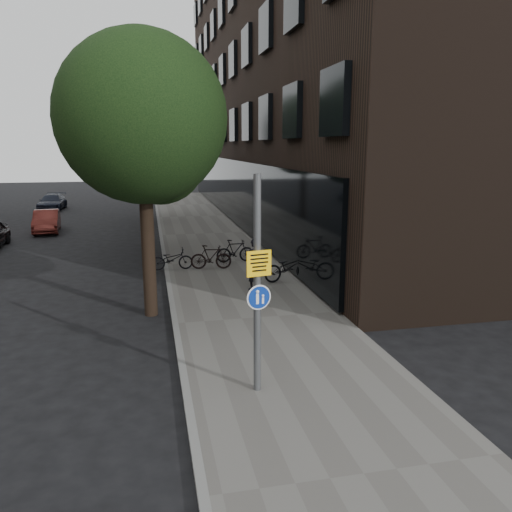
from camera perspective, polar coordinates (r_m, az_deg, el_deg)
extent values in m
plane|color=black|center=(10.45, 3.20, -13.69)|extent=(120.00, 120.00, 0.00)
cube|color=#615E59|center=(19.77, -3.74, -0.83)|extent=(4.50, 60.00, 0.12)
cube|color=slate|center=(19.58, -10.27, -1.12)|extent=(0.15, 60.00, 0.13)
cube|color=black|center=(33.23, 7.83, 19.99)|extent=(12.00, 40.00, 18.00)
cylinder|color=black|center=(13.87, -12.16, -0.32)|extent=(0.36, 0.36, 3.20)
sphere|color=black|center=(13.55, -12.90, 15.12)|extent=(4.40, 4.40, 4.40)
sphere|color=black|center=(14.34, -11.05, 11.04)|extent=(2.64, 2.64, 2.64)
cylinder|color=black|center=(22.24, -12.25, 4.44)|extent=(0.36, 0.36, 3.20)
sphere|color=black|center=(22.05, -12.71, 14.00)|extent=(5.00, 5.00, 5.00)
sphere|color=black|center=(22.84, -11.56, 11.48)|extent=(3.00, 3.00, 3.00)
cylinder|color=black|center=(31.18, -12.30, 6.68)|extent=(0.36, 0.36, 3.20)
sphere|color=black|center=(31.04, -12.63, 13.49)|extent=(5.00, 5.00, 5.00)
sphere|color=black|center=(31.84, -11.80, 11.69)|extent=(3.00, 3.00, 3.00)
cylinder|color=#595B5E|center=(8.98, 0.14, -3.53)|extent=(0.13, 0.13, 4.02)
cube|color=yellow|center=(8.87, 0.14, -0.75)|extent=(0.46, 0.11, 0.46)
cylinder|color=navy|center=(9.03, 0.14, -4.62)|extent=(0.41, 0.09, 0.41)
cylinder|color=white|center=(9.03, 0.14, -4.62)|extent=(0.46, 0.10, 0.46)
imported|color=black|center=(15.73, -0.19, -0.94)|extent=(0.72, 0.61, 1.67)
imported|color=black|center=(16.91, 3.74, -1.25)|extent=(1.91, 1.03, 0.95)
imported|color=black|center=(19.60, -2.39, 0.60)|extent=(1.51, 0.47, 0.90)
imported|color=black|center=(18.63, -9.61, -0.35)|extent=(1.54, 0.56, 0.80)
imported|color=black|center=(18.55, -5.17, -0.12)|extent=(1.55, 0.63, 0.91)
imported|color=maroon|center=(29.45, -22.81, 3.69)|extent=(1.65, 3.73, 1.19)
imported|color=black|center=(39.55, -22.26, 5.72)|extent=(1.68, 3.97, 1.14)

